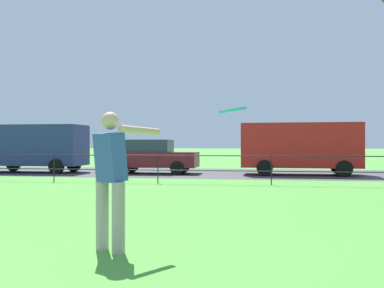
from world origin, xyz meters
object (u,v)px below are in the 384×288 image
object	(u,v)px
car_maroon_center	(153,156)
frisbee	(233,110)
person_thrower	(111,176)
panel_van_far_left	(301,146)
panel_van_far_right	(32,146)

from	to	relation	value
car_maroon_center	frisbee	bearing A→B (deg)	-72.00
frisbee	car_maroon_center	xyz separation A→B (m)	(-5.07, 15.60, -0.88)
person_thrower	car_maroon_center	xyz separation A→B (m)	(-3.49, 14.73, -0.15)
car_maroon_center	panel_van_far_left	distance (m)	6.60
person_thrower	frisbee	xyz separation A→B (m)	(1.59, -0.87, 0.73)
person_thrower	panel_van_far_right	distance (m)	17.29
person_thrower	car_maroon_center	size ratio (longest dim) A/B	0.43
person_thrower	car_maroon_center	world-z (taller)	person_thrower
frisbee	panel_van_far_right	bearing A→B (deg)	125.35
person_thrower	panel_van_far_right	xyz separation A→B (m)	(-9.35, 14.55, 0.34)
person_thrower	frisbee	size ratio (longest dim) A/B	4.82
frisbee	panel_van_far_right	xyz separation A→B (m)	(-10.93, 15.42, -0.39)
panel_van_far_left	frisbee	bearing A→B (deg)	-95.45
car_maroon_center	person_thrower	bearing A→B (deg)	-76.69
person_thrower	panel_van_far_right	world-z (taller)	panel_van_far_right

